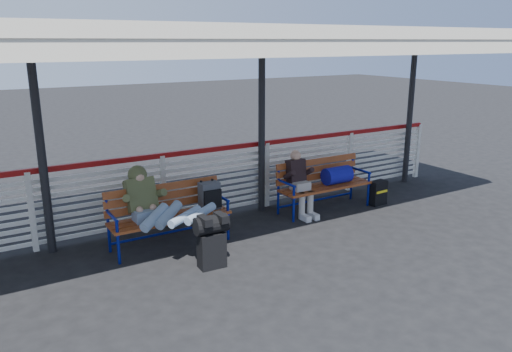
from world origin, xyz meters
TOP-DOWN VIEW (x-y plane):
  - ground at (0.00, 0.00)m, footprint 60.00×60.00m
  - fence at (0.00, 1.90)m, footprint 12.08×0.08m
  - canopy at (-0.00, 0.87)m, footprint 12.60×3.60m
  - luggage_stack at (-0.03, 0.08)m, footprint 0.46×0.27m
  - bench_left at (-0.06, 1.11)m, footprint 1.80×0.56m
  - bench_right at (2.89, 1.20)m, footprint 1.80×0.56m
  - traveler_man at (-0.38, 0.76)m, footprint 0.94×1.64m
  - companion_person at (2.24, 1.18)m, footprint 0.32×0.66m
  - suitcase_side at (3.84, 0.89)m, footprint 0.34×0.22m

SIDE VIEW (x-z plane):
  - ground at x=0.00m, z-range 0.00..0.00m
  - suitcase_side at x=3.84m, z-range 0.00..0.46m
  - luggage_stack at x=-0.03m, z-range 0.03..0.78m
  - bench_right at x=2.89m, z-range 0.12..1.04m
  - bench_left at x=-0.06m, z-range 0.12..1.04m
  - companion_person at x=2.24m, z-range 0.02..1.17m
  - fence at x=0.00m, z-range 0.04..1.28m
  - traveler_man at x=-0.38m, z-range 0.29..1.06m
  - canopy at x=0.00m, z-range 1.46..4.62m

